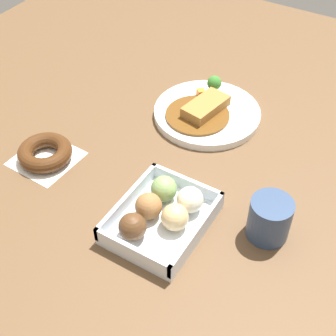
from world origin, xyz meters
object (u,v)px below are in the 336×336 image
Objects in this scene: curry_plate at (206,111)px; donut_box at (162,213)px; chocolate_ring_donut at (45,153)px; coffee_mug at (269,219)px.

donut_box is at bearing 13.56° from curry_plate.
curry_plate is 1.89× the size of chocolate_ring_donut.
curry_plate reaches higher than chocolate_ring_donut.
donut_box is 1.50× the size of chocolate_ring_donut.
coffee_mug reaches higher than curry_plate.
coffee_mug is (0.25, 0.26, 0.03)m from curry_plate.
curry_plate is at bearing -134.32° from coffee_mug.
curry_plate is 0.37m from coffee_mug.
donut_box is at bearing -66.50° from coffee_mug.
coffee_mug is at bearing 113.50° from donut_box.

